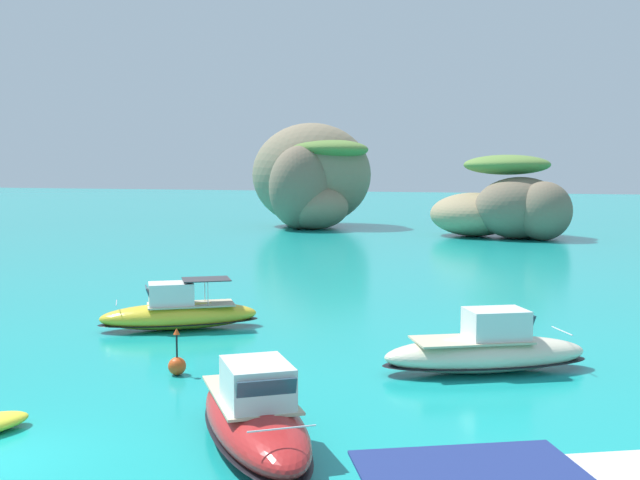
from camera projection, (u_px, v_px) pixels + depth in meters
islet_large at (309, 179)px, 85.99m from camera, size 17.77×18.40×11.55m
islet_small at (509, 208)px, 72.29m from camera, size 16.07×12.60×7.74m
motorboat_red at (255, 416)px, 17.84m from camera, size 5.82×6.65×2.02m
motorboat_cream at (487, 351)px, 24.34m from camera, size 6.79×5.14×1.98m
motorboat_yellow at (179, 313)px, 30.85m from camera, size 6.28×5.18×1.99m
channel_buoy at (177, 364)px, 23.96m from camera, size 0.56×0.56×1.48m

